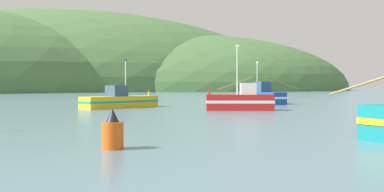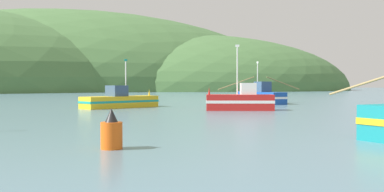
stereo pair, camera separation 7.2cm
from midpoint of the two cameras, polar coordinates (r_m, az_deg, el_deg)
hill_far_left at (r=187.63m, az=0.07°, el=0.82°), size 137.71×110.17×47.25m
hill_far_right at (r=214.04m, az=-15.93°, el=0.85°), size 212.98×170.38×72.24m
fishing_boat_yellow at (r=43.28m, az=-9.72°, el=-0.62°), size 8.07×6.40×4.92m
fishing_boat_blue at (r=53.53m, az=9.10°, el=-0.03°), size 11.49×9.18×5.23m
fishing_boat_red at (r=38.62m, az=6.45°, el=-0.66°), size 6.34×3.21×5.93m
channel_buoy at (r=15.61m, az=-10.74°, el=-4.82°), size 0.78×0.78×1.47m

